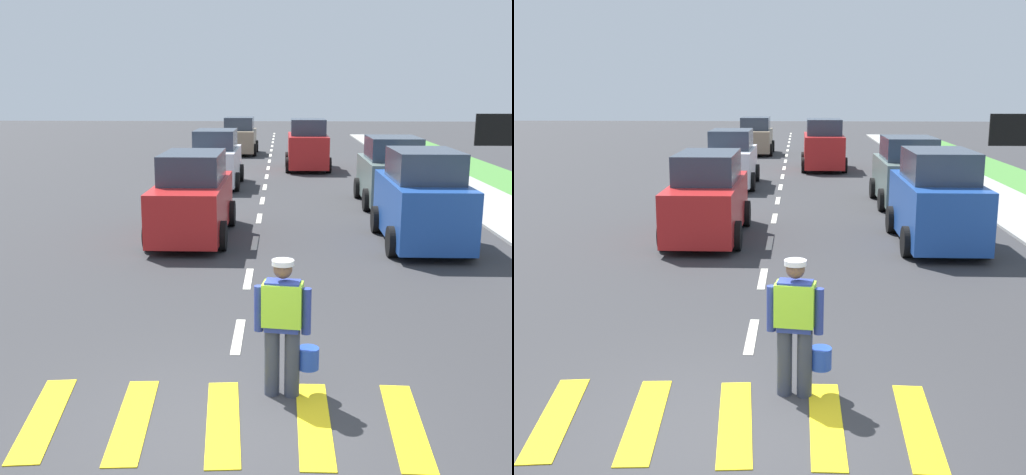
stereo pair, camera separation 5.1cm
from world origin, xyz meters
The scene contains 10 objects.
ground_plane centered at (0.00, 21.00, 0.00)m, with size 96.00×96.00×0.00m, color #333335.
crosswalk_stripes centered at (0.00, 0.17, 0.01)m, with size 4.50×1.93×0.01m.
lane_center_line centered at (0.00, 25.20, 0.00)m, with size 0.14×46.40×0.01m.
road_worker centered at (0.67, 0.86, 0.93)m, with size 0.77×0.36×1.67m.
car_parked_curbside centered at (3.88, 8.75, 1.03)m, with size 1.90×4.01×2.23m.
car_oncoming_second centered at (-1.86, 18.03, 0.97)m, with size 1.94×4.14×2.10m.
car_oncoming_third centered at (-1.77, 30.43, 0.95)m, with size 2.03×4.00×2.05m.
car_oncoming_lead centered at (-1.55, 9.34, 0.96)m, with size 1.87×4.39×2.08m.
car_outgoing_far centered at (1.79, 23.29, 1.06)m, with size 1.99×4.00×2.28m.
car_parked_far centered at (4.08, 14.20, 0.99)m, with size 2.00×3.87×2.13m.
Camera 2 is at (0.67, -6.33, 3.58)m, focal length 45.65 mm.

